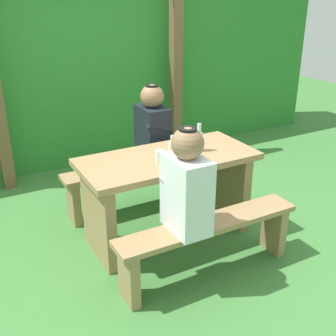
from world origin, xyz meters
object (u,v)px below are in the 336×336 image
object	(u,v)px
drinking_glass	(159,156)
cell_phone	(183,160)
picnic_table	(168,182)
bench_near	(208,237)
person_black_coat	(153,127)
bottle_left	(199,140)
bench_far	(137,176)
bottle_right	(173,151)
person_white_shirt	(187,185)

from	to	relation	value
drinking_glass	cell_phone	distance (m)	0.18
picnic_table	drinking_glass	bearing A→B (deg)	-149.96
bench_near	cell_phone	size ratio (longest dim) A/B	10.00
person_black_coat	bottle_left	world-z (taller)	person_black_coat
bench_far	cell_phone	world-z (taller)	cell_phone
bench_near	cell_phone	bearing A→B (deg)	83.48
cell_phone	bench_near	bearing A→B (deg)	-106.01
person_black_coat	bottle_right	distance (m)	0.74
drinking_glass	bottle_right	distance (m)	0.11
bottle_right	person_black_coat	bearing A→B (deg)	74.75
picnic_table	bench_far	size ratio (longest dim) A/B	1.00
bench_near	person_white_shirt	xyz separation A→B (m)	(-0.19, 0.00, 0.45)
person_white_shirt	bottle_left	world-z (taller)	person_white_shirt
bench_far	drinking_glass	world-z (taller)	drinking_glass
bench_near	person_black_coat	bearing A→B (deg)	81.99
bench_far	person_black_coat	world-z (taller)	person_black_coat
picnic_table	bottle_right	distance (m)	0.34
drinking_glass	bottle_left	xyz separation A→B (m)	(0.38, 0.05, 0.05)
person_white_shirt	drinking_glass	distance (m)	0.53
bench_near	bench_far	distance (m)	1.19
picnic_table	bench_near	bearing A→B (deg)	-90.00
person_white_shirt	bottle_right	bearing A→B (deg)	71.09
drinking_glass	bottle_right	size ratio (longest dim) A/B	0.42
person_white_shirt	drinking_glass	world-z (taller)	person_white_shirt
bench_near	person_white_shirt	world-z (taller)	person_white_shirt
person_white_shirt	cell_phone	bearing A→B (deg)	62.02
person_black_coat	bottle_right	world-z (taller)	person_black_coat
bottle_left	person_black_coat	bearing A→B (deg)	99.88
bench_far	person_black_coat	size ratio (longest dim) A/B	1.95
person_black_coat	bottle_left	distance (m)	0.62
bottle_left	cell_phone	bearing A→B (deg)	-150.87
bench_near	bottle_left	xyz separation A→B (m)	(0.27, 0.58, 0.50)
drinking_glass	bottle_left	world-z (taller)	bottle_left
person_white_shirt	drinking_glass	bearing A→B (deg)	81.50
person_black_coat	cell_phone	bearing A→B (deg)	-98.94
drinking_glass	bottle_left	distance (m)	0.39
cell_phone	drinking_glass	bearing A→B (deg)	145.57
picnic_table	drinking_glass	distance (m)	0.30
bench_near	person_black_coat	xyz separation A→B (m)	(0.17, 1.19, 0.45)
bench_near	drinking_glass	bearing A→B (deg)	101.65
bench_far	bottle_left	size ratio (longest dim) A/B	6.17
bench_near	person_white_shirt	distance (m)	0.49
bottle_right	cell_phone	distance (m)	0.11
person_white_shirt	cell_phone	size ratio (longest dim) A/B	5.14
picnic_table	person_white_shirt	bearing A→B (deg)	-107.68
person_black_coat	bottle_right	size ratio (longest dim) A/B	3.46
bottle_left	bottle_right	bearing A→B (deg)	-160.83
person_white_shirt	person_black_coat	world-z (taller)	same
picnic_table	cell_phone	size ratio (longest dim) A/B	10.00
bench_near	bottle_left	world-z (taller)	bottle_left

